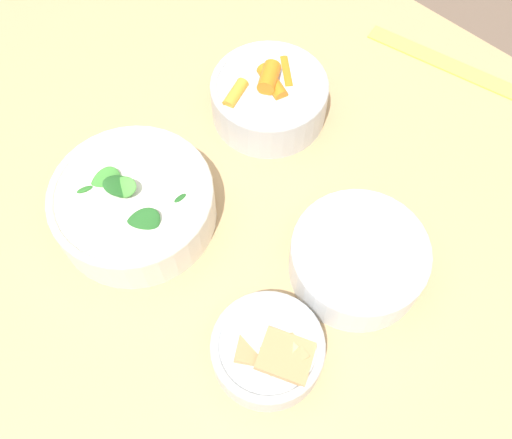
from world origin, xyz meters
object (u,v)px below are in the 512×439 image
bowl_carrots (269,96)px  bowl_cookies (268,349)px  bowl_greens (134,203)px  bowl_beans_hotdog (357,259)px  ruler (468,73)px

bowl_carrots → bowl_cookies: bowl_carrots is taller
bowl_greens → bowl_carrots: bearing=88.3°
bowl_beans_hotdog → ruler: bearing=101.7°
bowl_beans_hotdog → bowl_cookies: bowl_beans_hotdog is taller
bowl_greens → ruler: 0.52m
bowl_carrots → bowl_beans_hotdog: size_ratio=0.99×
bowl_greens → bowl_cookies: bowl_greens is taller
bowl_beans_hotdog → bowl_cookies: 0.15m
bowl_greens → bowl_beans_hotdog: size_ratio=1.24×
bowl_carrots → ruler: bearing=57.4°
bowl_carrots → bowl_cookies: (0.23, -0.26, -0.01)m
bowl_beans_hotdog → bowl_cookies: size_ratio=1.29×
bowl_carrots → bowl_beans_hotdog: (0.24, -0.11, -0.01)m
bowl_greens → bowl_beans_hotdog: 0.28m
bowl_carrots → bowl_greens: bearing=-91.7°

